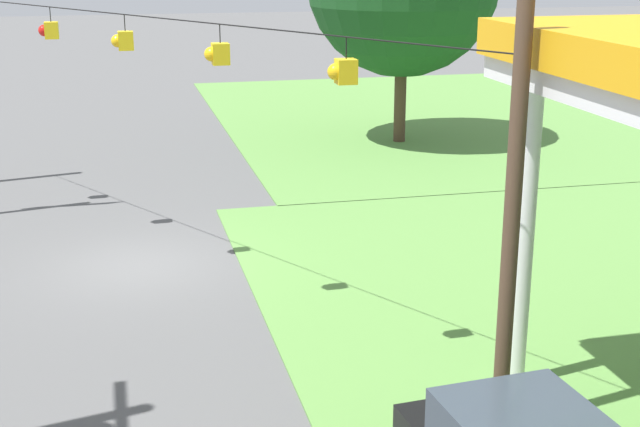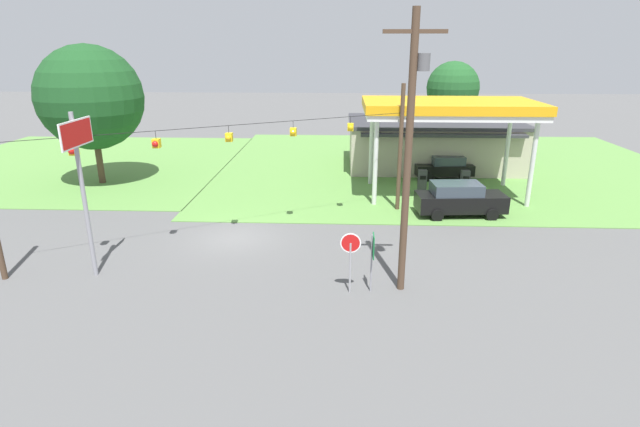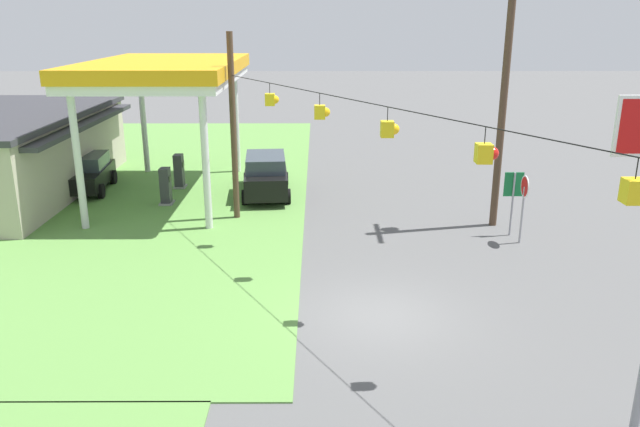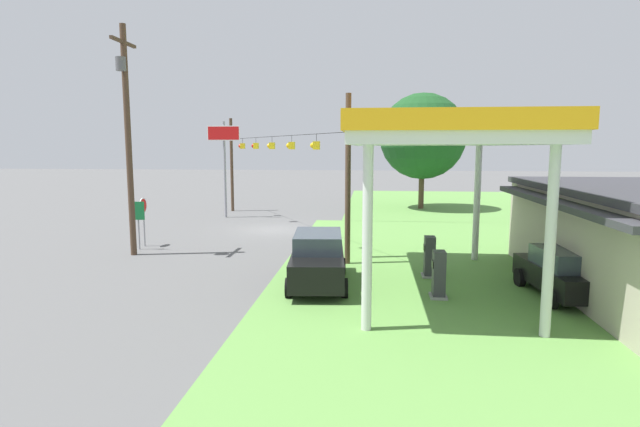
{
  "view_description": "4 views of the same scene",
  "coord_description": "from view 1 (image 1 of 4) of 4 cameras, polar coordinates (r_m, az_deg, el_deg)",
  "views": [
    {
      "loc": [
        19.73,
        -0.41,
        7.09
      ],
      "look_at": [
        3.78,
        3.38,
        2.14
      ],
      "focal_mm": 50.0,
      "sensor_mm": 36.0,
      "label": 1
    },
    {
      "loc": [
        5.37,
        -23.28,
        9.3
      ],
      "look_at": [
        4.3,
        0.26,
        1.29
      ],
      "focal_mm": 28.0,
      "sensor_mm": 36.0,
      "label": 2
    },
    {
      "loc": [
        -15.39,
        1.74,
        7.81
      ],
      "look_at": [
        3.15,
        1.66,
        1.94
      ],
      "focal_mm": 35.0,
      "sensor_mm": 36.0,
      "label": 3
    },
    {
      "loc": [
        29.89,
        5.99,
        5.06
      ],
      "look_at": [
        3.66,
        3.29,
        1.54
      ],
      "focal_mm": 28.0,
      "sensor_mm": 36.0,
      "label": 4
    }
  ],
  "objects": [
    {
      "name": "signal_span_gantry",
      "position": [
        19.96,
        -12.18,
        7.71
      ],
      "size": [
        17.59,
        10.24,
        7.29
      ],
      "color": "#4C3828",
      "rests_on": "ground"
    },
    {
      "name": "grass_verge_opposite_corner",
      "position": [
        39.95,
        11.19,
        6.27
      ],
      "size": [
        24.0,
        24.0,
        0.04
      ],
      "primitive_type": "cube",
      "color": "#5B8E42",
      "rests_on": "ground"
    },
    {
      "name": "ground_plane",
      "position": [
        20.97,
        -11.46,
        -3.33
      ],
      "size": [
        160.0,
        160.0,
        0.0
      ],
      "primitive_type": "plane",
      "color": "#565656"
    }
  ]
}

